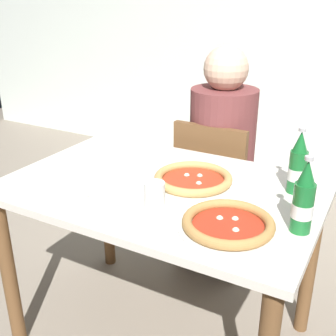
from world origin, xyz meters
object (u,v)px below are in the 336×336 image
at_px(napkin_with_cutlery, 90,184).
at_px(diner_seated, 221,167).
at_px(pizza_margherita_near, 193,180).
at_px(beer_bottle_left, 298,166).
at_px(dining_table_main, 162,210).
at_px(chair_behind_table, 216,188).
at_px(pizza_marinara_far, 228,225).
at_px(paper_cup, 154,195).
at_px(beer_bottle_center, 303,201).

bearing_deg(napkin_with_cutlery, diner_seated, 74.32).
distance_m(pizza_margherita_near, beer_bottle_left, 0.39).
bearing_deg(dining_table_main, chair_behind_table, 91.45).
distance_m(pizza_marinara_far, napkin_with_cutlery, 0.59).
height_order(diner_seated, napkin_with_cutlery, diner_seated).
xyz_separation_m(chair_behind_table, beer_bottle_left, (0.48, -0.43, 0.37)).
bearing_deg(chair_behind_table, beer_bottle_left, 139.54).
relative_size(diner_seated, paper_cup, 12.73).
xyz_separation_m(diner_seated, paper_cup, (0.09, -0.84, 0.21)).
bearing_deg(paper_cup, beer_bottle_center, 10.31).
bearing_deg(dining_table_main, napkin_with_cutlery, -149.80).
distance_m(diner_seated, beer_bottle_left, 0.73).
xyz_separation_m(beer_bottle_center, napkin_with_cutlery, (-0.78, -0.04, -0.10)).
xyz_separation_m(diner_seated, pizza_margherita_near, (0.12, -0.61, 0.19)).
relative_size(dining_table_main, beer_bottle_left, 4.86).
bearing_deg(beer_bottle_center, beer_bottle_left, 105.95).
distance_m(dining_table_main, paper_cup, 0.25).
bearing_deg(beer_bottle_center, pizza_marinara_far, -151.29).
bearing_deg(pizza_marinara_far, napkin_with_cutlery, 173.92).
height_order(beer_bottle_center, paper_cup, beer_bottle_center).
bearing_deg(pizza_marinara_far, chair_behind_table, 114.25).
bearing_deg(chair_behind_table, paper_cup, 97.71).
xyz_separation_m(pizza_margherita_near, paper_cup, (-0.03, -0.23, 0.03)).
relative_size(pizza_marinara_far, beer_bottle_center, 1.26).
relative_size(pizza_marinara_far, napkin_with_cutlery, 1.44).
xyz_separation_m(beer_bottle_center, paper_cup, (-0.47, -0.09, -0.06)).
height_order(pizza_margherita_near, paper_cup, paper_cup).
height_order(dining_table_main, pizza_margherita_near, pizza_margherita_near).
bearing_deg(pizza_margherita_near, beer_bottle_center, -18.82).
distance_m(chair_behind_table, beer_bottle_center, 0.97).
bearing_deg(paper_cup, pizza_margherita_near, 81.86).
relative_size(beer_bottle_left, beer_bottle_center, 1.00).
bearing_deg(pizza_marinara_far, beer_bottle_left, 73.09).
relative_size(dining_table_main, beer_bottle_center, 4.86).
distance_m(beer_bottle_left, paper_cup, 0.54).
distance_m(chair_behind_table, pizza_marinara_far, 0.94).
height_order(dining_table_main, paper_cup, paper_cup).
relative_size(chair_behind_table, pizza_margherita_near, 2.59).
distance_m(dining_table_main, beer_bottle_center, 0.59).
relative_size(chair_behind_table, napkin_with_cutlery, 3.93).
bearing_deg(beer_bottle_left, napkin_with_cutlery, -155.60).
distance_m(dining_table_main, napkin_with_cutlery, 0.30).
distance_m(diner_seated, napkin_with_cutlery, 0.85).
relative_size(diner_seated, pizza_margherita_near, 3.69).
xyz_separation_m(pizza_margherita_near, beer_bottle_center, (0.44, -0.15, 0.08)).
xyz_separation_m(chair_behind_table, napkin_with_cutlery, (-0.22, -0.75, 0.27)).
height_order(pizza_margherita_near, napkin_with_cutlery, pizza_margherita_near).
bearing_deg(beer_bottle_center, napkin_with_cutlery, -176.78).
distance_m(dining_table_main, diner_seated, 0.66).
height_order(diner_seated, beer_bottle_center, diner_seated).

